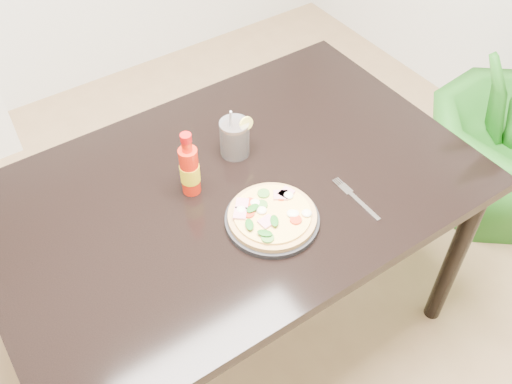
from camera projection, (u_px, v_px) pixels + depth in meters
room_shell at (246, 29)px, 0.65m from camera, size 4.50×4.50×4.50m
dining_table at (233, 205)px, 1.70m from camera, size 1.40×0.90×0.75m
plate at (272, 220)px, 1.54m from camera, size 0.26×0.26×0.02m
pizza at (272, 215)px, 1.53m from camera, size 0.24×0.24×0.03m
hot_sauce_bottle at (190, 169)px, 1.57m from camera, size 0.06×0.06×0.21m
cola_cup at (235, 139)px, 1.69m from camera, size 0.10×0.09×0.18m
fork at (355, 198)px, 1.60m from camera, size 0.02×0.19×0.00m
plant_pot at (492, 187)px, 2.52m from camera, size 0.28×0.28×0.22m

